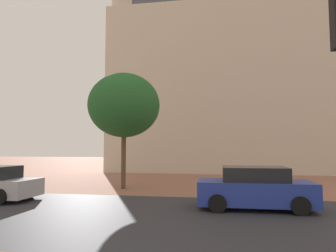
# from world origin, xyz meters

# --- Properties ---
(ground_plane) EXTENTS (120.00, 120.00, 0.00)m
(ground_plane) POSITION_xyz_m (0.00, 10.00, 0.00)
(ground_plane) COLOR #93604C
(street_asphalt_strip) EXTENTS (120.00, 7.85, 0.00)m
(street_asphalt_strip) POSITION_xyz_m (0.00, 7.46, 0.00)
(street_asphalt_strip) COLOR #2D2D33
(street_asphalt_strip) RESTS_ON ground_plane
(landmark_building) EXTENTS (24.45, 11.63, 33.77)m
(landmark_building) POSITION_xyz_m (3.99, 29.33, 10.21)
(landmark_building) COLOR beige
(landmark_building) RESTS_ON ground_plane
(car_blue) EXTENTS (4.15, 2.06, 1.55)m
(car_blue) POSITION_xyz_m (3.37, 9.18, 0.74)
(car_blue) COLOR #23389E
(car_blue) RESTS_ON ground_plane
(tree_curb_far) EXTENTS (4.04, 4.04, 6.49)m
(tree_curb_far) POSITION_xyz_m (-3.20, 13.71, 4.66)
(tree_curb_far) COLOR brown
(tree_curb_far) RESTS_ON ground_plane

